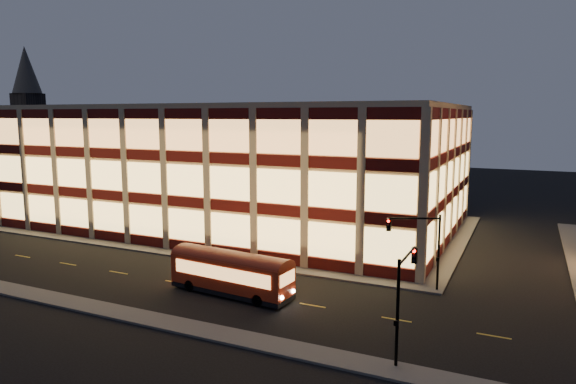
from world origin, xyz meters
The scene contains 11 objects.
ground centered at (0.00, 0.00, 0.00)m, with size 200.00×200.00×0.00m, color black.
sidewalk_office_south centered at (-3.00, 1.00, 0.07)m, with size 54.00×2.00×0.15m, color #514F4C.
sidewalk_office_east centered at (23.00, 17.00, 0.07)m, with size 2.00×30.00×0.15m, color #514F4C.
sidewalk_tower_west centered at (34.00, 17.00, 0.07)m, with size 2.00×30.00×0.15m, color #514F4C.
sidewalk_near centered at (0.00, -13.00, 0.07)m, with size 100.00×2.00×0.15m, color #514F4C.
office_building centered at (-2.91, 16.91, 7.25)m, with size 50.45×30.45×14.50m.
church_tower centered at (-70.00, 40.00, 9.00)m, with size 5.00×5.00×18.00m, color #2D2621.
church_spire centered at (-70.00, 40.00, 23.00)m, with size 6.00×6.00×10.00m, color #4C473F.
traffic_signal_far centered at (22.21, 0.24, 4.11)m, with size 3.79×1.87×6.00m.
traffic_signal_near centered at (23.50, -11.03, 4.13)m, with size 0.32×4.45×6.00m.
trolley_bus centered at (9.55, -6.43, 1.84)m, with size 9.97×3.36×3.31m.
Camera 1 is at (29.22, -38.22, 13.40)m, focal length 32.00 mm.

